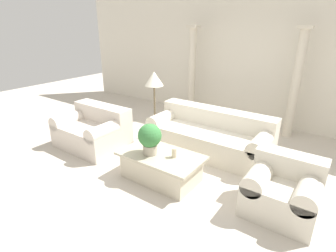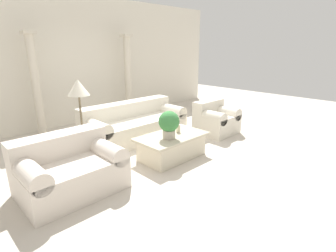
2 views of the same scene
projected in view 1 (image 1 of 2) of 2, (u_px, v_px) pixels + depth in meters
The scene contains 11 objects.
ground_plane at pixel (171, 164), 4.61m from camera, with size 16.00×16.00×0.00m, color beige.
wall_back at pixel (241, 55), 6.26m from camera, with size 10.00×0.06×3.20m.
sofa_long at pixel (210, 135), 4.98m from camera, with size 2.28×0.96×0.78m.
loveseat at pixel (93, 130), 5.21m from camera, with size 1.34×0.96×0.78m.
coffee_table at pixel (161, 166), 4.11m from camera, with size 1.29×0.74×0.43m.
potted_plant at pixel (150, 137), 3.95m from camera, with size 0.36×0.36×0.49m.
pillar_candle at pixel (174, 153), 3.92m from camera, with size 0.08×0.08×0.15m.
floor_lamp at pixel (154, 81), 5.26m from camera, with size 0.38×0.38×1.42m.
column_left at pixel (192, 72), 6.67m from camera, with size 0.26×0.26×2.27m.
column_right at pixel (296, 84), 5.34m from camera, with size 0.26×0.26×2.27m.
armchair at pixel (283, 189), 3.34m from camera, with size 0.86×0.78×0.75m.
Camera 1 is at (2.31, -3.33, 2.31)m, focal length 28.00 mm.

